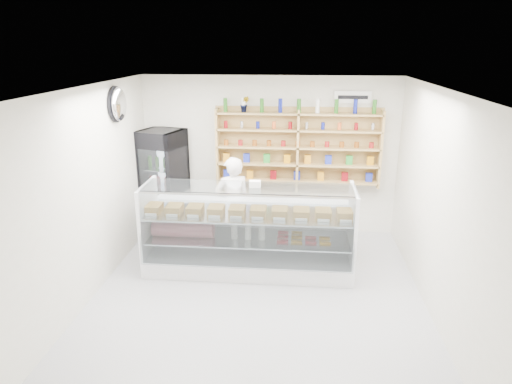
# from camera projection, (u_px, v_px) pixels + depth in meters

# --- Properties ---
(room) EXTENTS (5.00, 5.00, 5.00)m
(room) POSITION_uv_depth(u_px,v_px,m) (257.00, 202.00, 5.77)
(room) COLOR #A1A0A5
(room) RESTS_ON ground
(display_counter) EXTENTS (3.10, 0.93, 1.35)m
(display_counter) POSITION_uv_depth(u_px,v_px,m) (249.00, 247.00, 6.91)
(display_counter) COLOR white
(display_counter) RESTS_ON floor
(shop_worker) EXTENTS (0.69, 0.58, 1.60)m
(shop_worker) POSITION_uv_depth(u_px,v_px,m) (233.00, 205.00, 7.46)
(shop_worker) COLOR white
(shop_worker) RESTS_ON floor
(drinks_cooler) EXTENTS (0.85, 0.84, 1.90)m
(drinks_cooler) POSITION_uv_depth(u_px,v_px,m) (164.00, 183.00, 8.09)
(drinks_cooler) COLOR black
(drinks_cooler) RESTS_ON floor
(wall_shelving) EXTENTS (2.84, 0.28, 1.33)m
(wall_shelving) POSITION_uv_depth(u_px,v_px,m) (298.00, 148.00, 7.89)
(wall_shelving) COLOR #A68A4E
(wall_shelving) RESTS_ON back_wall
(potted_plant) EXTENTS (0.16, 0.14, 0.27)m
(potted_plant) POSITION_uv_depth(u_px,v_px,m) (245.00, 104.00, 7.74)
(potted_plant) COLOR #1E6626
(potted_plant) RESTS_ON wall_shelving
(security_mirror) EXTENTS (0.15, 0.50, 0.50)m
(security_mirror) POSITION_uv_depth(u_px,v_px,m) (119.00, 104.00, 6.77)
(security_mirror) COLOR silver
(security_mirror) RESTS_ON left_wall
(wall_sign) EXTENTS (0.62, 0.03, 0.20)m
(wall_sign) POSITION_uv_depth(u_px,v_px,m) (353.00, 97.00, 7.67)
(wall_sign) COLOR white
(wall_sign) RESTS_ON back_wall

